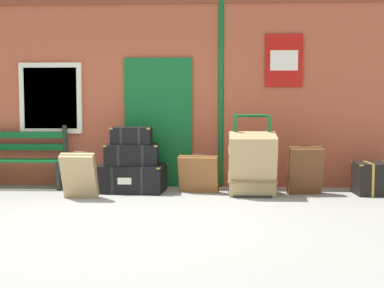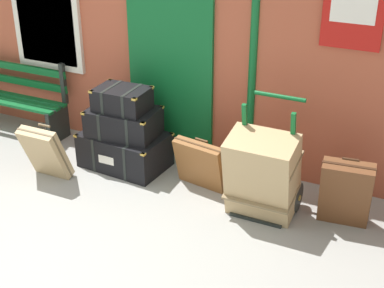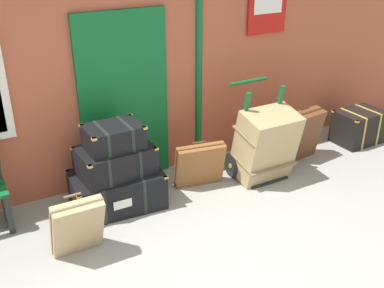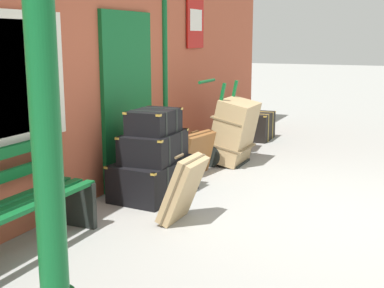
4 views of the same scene
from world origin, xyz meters
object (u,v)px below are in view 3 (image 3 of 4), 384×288
suitcase_caramel (77,227)px  suitcase_umber (200,165)px  steamer_trunk_base (117,189)px  corner_trunk (358,127)px  large_brown_trunk (265,145)px  suitcase_oxblood (303,134)px  steamer_trunk_top (114,137)px  porters_trolley (256,154)px  steamer_trunk_middle (115,160)px

suitcase_caramel → suitcase_umber: suitcase_caramel is taller
suitcase_umber → steamer_trunk_base: bearing=176.1°
suitcase_caramel → corner_trunk: bearing=7.6°
large_brown_trunk → suitcase_oxblood: bearing=14.8°
large_brown_trunk → corner_trunk: size_ratio=1.36×
steamer_trunk_top → corner_trunk: steamer_trunk_top is taller
porters_trolley → suitcase_caramel: 2.54m
large_brown_trunk → suitcase_oxblood: large_brown_trunk is taller
steamer_trunk_middle → corner_trunk: size_ratio=1.21×
large_brown_trunk → suitcase_caramel: bearing=-171.9°
steamer_trunk_top → suitcase_caramel: 1.07m
suitcase_caramel → suitcase_umber: size_ratio=1.07×
steamer_trunk_middle → steamer_trunk_top: (0.00, -0.01, 0.29)m
corner_trunk → suitcase_caramel: bearing=-172.4°
steamer_trunk_base → suitcase_caramel: suitcase_caramel is taller
suitcase_oxblood → steamer_trunk_base: bearing=177.8°
steamer_trunk_middle → porters_trolley: size_ratio=0.71×
suitcase_caramel → corner_trunk: size_ratio=0.97×
porters_trolley → large_brown_trunk: (-0.00, -0.17, 0.20)m
steamer_trunk_middle → suitcase_umber: 1.08m
steamer_trunk_top → suitcase_oxblood: size_ratio=0.84×
steamer_trunk_top → steamer_trunk_base: bearing=154.1°
suitcase_caramel → corner_trunk: (4.37, 0.58, -0.10)m
large_brown_trunk → suitcase_caramel: (-2.48, -0.35, -0.14)m
steamer_trunk_base → large_brown_trunk: (1.84, -0.31, 0.27)m
steamer_trunk_middle → large_brown_trunk: bearing=-9.7°
suitcase_caramel → porters_trolley: bearing=12.0°
large_brown_trunk → corner_trunk: large_brown_trunk is taller
steamer_trunk_top → suitcase_caramel: (-0.65, -0.66, -0.53)m
corner_trunk → steamer_trunk_base: bearing=178.7°
suitcase_umber → suitcase_oxblood: 1.60m
steamer_trunk_top → suitcase_caramel: size_ratio=0.92×
porters_trolley → corner_trunk: porters_trolley is taller
steamer_trunk_base → porters_trolley: (1.84, -0.14, 0.06)m
steamer_trunk_middle → corner_trunk: bearing=-1.4°
suitcase_caramel → corner_trunk: 4.41m
porters_trolley → corner_trunk: 1.89m
porters_trolley → corner_trunk: bearing=1.6°
suitcase_umber → suitcase_oxblood: (1.60, -0.03, 0.07)m
corner_trunk → porters_trolley: bearing=-178.4°
steamer_trunk_top → suitcase_oxblood: 2.68m
steamer_trunk_top → large_brown_trunk: bearing=-9.5°
suitcase_umber → corner_trunk: 2.69m
steamer_trunk_base → large_brown_trunk: bearing=-9.6°
steamer_trunk_base → porters_trolley: size_ratio=0.88×
steamer_trunk_top → suitcase_oxblood: bearing=-2.1°
steamer_trunk_top → suitcase_caramel: bearing=-134.5°
steamer_trunk_middle → suitcase_oxblood: size_ratio=1.15×
steamer_trunk_top → suitcase_umber: bearing=-3.7°
steamer_trunk_middle → porters_trolley: 1.86m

